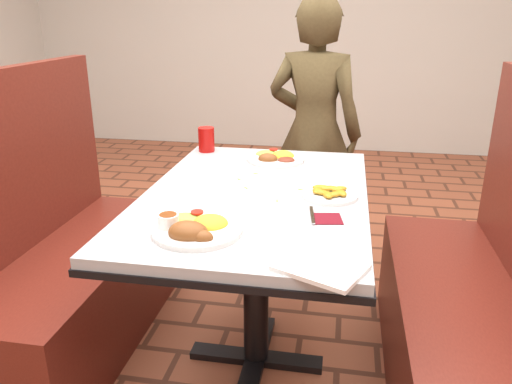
# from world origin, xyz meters

# --- Properties ---
(dining_table) EXTENTS (0.81, 1.21, 0.75)m
(dining_table) POSITION_xyz_m (0.00, 0.00, 0.65)
(dining_table) COLOR #B6B8BB
(dining_table) RESTS_ON ground
(booth_bench_left) EXTENTS (0.47, 1.20, 1.17)m
(booth_bench_left) POSITION_xyz_m (-0.80, 0.00, 0.33)
(booth_bench_left) COLOR maroon
(booth_bench_left) RESTS_ON ground
(booth_bench_right) EXTENTS (0.47, 1.20, 1.17)m
(booth_bench_right) POSITION_xyz_m (0.80, 0.00, 0.33)
(booth_bench_right) COLOR maroon
(booth_bench_right) RESTS_ON ground
(diner_person) EXTENTS (0.60, 0.45, 1.47)m
(diner_person) POSITION_xyz_m (0.14, 1.06, 0.73)
(diner_person) COLOR brown
(diner_person) RESTS_ON ground
(near_dinner_plate) EXTENTS (0.27, 0.27, 0.08)m
(near_dinner_plate) POSITION_xyz_m (-0.12, -0.38, 0.78)
(near_dinner_plate) COLOR white
(near_dinner_plate) RESTS_ON dining_table
(far_dinner_plate) EXTENTS (0.25, 0.25, 0.06)m
(far_dinner_plate) POSITION_xyz_m (0.01, 0.42, 0.77)
(far_dinner_plate) COLOR white
(far_dinner_plate) RESTS_ON dining_table
(plantain_plate) EXTENTS (0.20, 0.20, 0.03)m
(plantain_plate) POSITION_xyz_m (0.27, -0.00, 0.76)
(plantain_plate) COLOR white
(plantain_plate) RESTS_ON dining_table
(maroon_napkin) EXTENTS (0.11, 0.11, 0.00)m
(maroon_napkin) POSITION_xyz_m (0.27, -0.21, 0.75)
(maroon_napkin) COLOR #5C0D17
(maroon_napkin) RESTS_ON dining_table
(spoon_utensil) EXTENTS (0.03, 0.14, 0.00)m
(spoon_utensil) POSITION_xyz_m (0.22, -0.20, 0.76)
(spoon_utensil) COLOR silver
(spoon_utensil) RESTS_ON dining_table
(red_tumbler) EXTENTS (0.08, 0.08, 0.11)m
(red_tumbler) POSITION_xyz_m (-0.33, 0.52, 0.81)
(red_tumbler) COLOR #AE0E0B
(red_tumbler) RESTS_ON dining_table
(paper_napkin) EXTENTS (0.26, 0.23, 0.01)m
(paper_napkin) POSITION_xyz_m (0.27, -0.54, 0.76)
(paper_napkin) COLOR white
(paper_napkin) RESTS_ON dining_table
(knife_utensil) EXTENTS (0.07, 0.16, 0.00)m
(knife_utensil) POSITION_xyz_m (-0.04, -0.37, 0.76)
(knife_utensil) COLOR silver
(knife_utensil) RESTS_ON dining_table
(fork_utensil) EXTENTS (0.07, 0.15, 0.00)m
(fork_utensil) POSITION_xyz_m (-0.06, -0.39, 0.76)
(fork_utensil) COLOR silver
(fork_utensil) RESTS_ON dining_table
(lettuce_shreds) EXTENTS (0.28, 0.32, 0.00)m
(lettuce_shreds) POSITION_xyz_m (0.04, 0.06, 0.75)
(lettuce_shreds) COLOR #85BD4B
(lettuce_shreds) RESTS_ON dining_table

